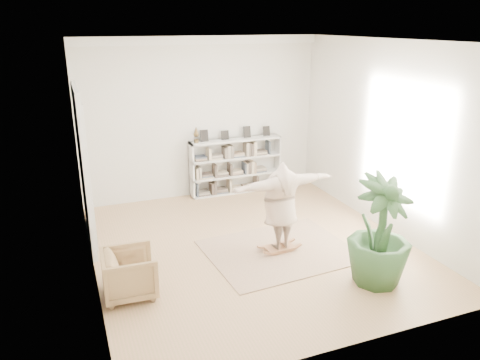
# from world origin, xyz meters

# --- Properties ---
(floor) EXTENTS (6.00, 6.00, 0.00)m
(floor) POSITION_xyz_m (0.00, 0.00, 0.00)
(floor) COLOR #A48554
(floor) RESTS_ON ground
(room_shell) EXTENTS (6.00, 6.00, 6.00)m
(room_shell) POSITION_xyz_m (0.00, 2.94, 3.51)
(room_shell) COLOR silver
(room_shell) RESTS_ON floor
(doors) EXTENTS (0.09, 1.78, 2.92)m
(doors) POSITION_xyz_m (-2.70, 1.30, 1.40)
(doors) COLOR white
(doors) RESTS_ON floor
(bookshelf) EXTENTS (2.20, 0.35, 1.64)m
(bookshelf) POSITION_xyz_m (0.74, 2.82, 0.64)
(bookshelf) COLOR silver
(bookshelf) RESTS_ON floor
(armchair) EXTENTS (0.81, 0.79, 0.71)m
(armchair) POSITION_xyz_m (-2.30, -0.82, 0.35)
(armchair) COLOR tan
(armchair) RESTS_ON floor
(rug) EXTENTS (2.63, 2.17, 0.02)m
(rug) POSITION_xyz_m (0.38, -0.36, 0.01)
(rug) COLOR tan
(rug) RESTS_ON floor
(rocker_board) EXTENTS (0.54, 0.35, 0.11)m
(rocker_board) POSITION_xyz_m (0.38, -0.36, 0.07)
(rocker_board) COLOR brown
(rocker_board) RESTS_ON rug
(person) EXTENTS (1.96, 0.66, 1.57)m
(person) POSITION_xyz_m (0.38, -0.36, 0.92)
(person) COLOR #C0A590
(person) RESTS_ON rocker_board
(houseplant) EXTENTS (1.17, 1.17, 1.73)m
(houseplant) POSITION_xyz_m (1.33, -1.84, 0.87)
(houseplant) COLOR #294A25
(houseplant) RESTS_ON floor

